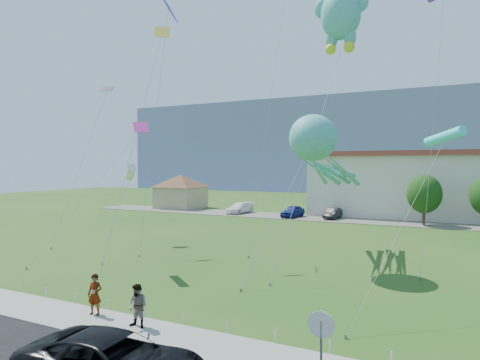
% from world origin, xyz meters
% --- Properties ---
extents(ground, '(160.00, 160.00, 0.00)m').
position_xyz_m(ground, '(0.00, 0.00, 0.00)').
color(ground, '#204A15').
rests_on(ground, ground).
extents(sidewalk, '(80.00, 2.50, 0.10)m').
position_xyz_m(sidewalk, '(0.00, -2.75, 0.05)').
color(sidewalk, gray).
rests_on(sidewalk, ground).
extents(parking_strip, '(70.00, 6.00, 0.06)m').
position_xyz_m(parking_strip, '(0.00, 35.00, 0.03)').
color(parking_strip, '#59544C').
rests_on(parking_strip, ground).
extents(hill_ridge, '(160.00, 50.00, 25.00)m').
position_xyz_m(hill_ridge, '(0.00, 120.00, 12.50)').
color(hill_ridge, slate).
rests_on(hill_ridge, ground).
extents(pavilion, '(9.20, 9.20, 5.00)m').
position_xyz_m(pavilion, '(-24.00, 38.00, 3.02)').
color(pavilion, tan).
rests_on(pavilion, ground).
extents(stop_sign, '(0.80, 0.07, 2.50)m').
position_xyz_m(stop_sign, '(9.50, -4.21, 1.87)').
color(stop_sign, slate).
rests_on(stop_sign, ground).
extents(rope_fence, '(26.05, 0.05, 0.50)m').
position_xyz_m(rope_fence, '(0.00, -1.30, 0.25)').
color(rope_fence, white).
rests_on(rope_fence, ground).
extents(tree_near, '(3.60, 3.60, 5.47)m').
position_xyz_m(tree_near, '(10.00, 34.00, 3.39)').
color(tree_near, '#3F2B19').
rests_on(tree_near, ground).
extents(pedestrian_left, '(0.72, 0.56, 1.74)m').
position_xyz_m(pedestrian_left, '(-0.91, -2.20, 0.97)').
color(pedestrian_left, gray).
rests_on(pedestrian_left, sidewalk).
extents(pedestrian_right, '(0.83, 0.65, 1.71)m').
position_xyz_m(pedestrian_right, '(1.69, -2.53, 0.95)').
color(pedestrian_right, gray).
rests_on(pedestrian_right, sidewalk).
extents(parked_car_white, '(2.61, 5.09, 1.41)m').
position_xyz_m(parked_car_white, '(-12.76, 35.43, 0.77)').
color(parked_car_white, white).
rests_on(parked_car_white, parking_strip).
extents(parked_car_blue, '(2.19, 4.40, 1.44)m').
position_xyz_m(parked_car_blue, '(-4.98, 34.48, 0.78)').
color(parked_car_blue, navy).
rests_on(parked_car_blue, parking_strip).
extents(parked_car_black, '(1.52, 3.89, 1.26)m').
position_xyz_m(parked_car_black, '(-0.16, 35.21, 0.69)').
color(parked_car_black, black).
rests_on(parked_car_black, parking_strip).
extents(octopus_kite, '(3.30, 14.12, 9.65)m').
position_xyz_m(octopus_kite, '(4.83, 11.86, 7.36)').
color(octopus_kite, teal).
rests_on(octopus_kite, ground).
extents(teddy_bear_kite, '(3.75, 10.01, 20.15)m').
position_xyz_m(teddy_bear_kite, '(5.59, 14.23, 17.33)').
color(teddy_bear_kite, teal).
rests_on(teddy_bear_kite, ground).
extents(small_kite_cyan, '(3.38, 8.83, 8.32)m').
position_xyz_m(small_kite_cyan, '(12.25, 7.82, 7.82)').
color(small_kite_cyan, '#34EAEE').
rests_on(small_kite_cyan, ground).
extents(small_kite_white, '(1.39, 5.32, 6.46)m').
position_xyz_m(small_kite_white, '(-5.01, 4.83, 5.99)').
color(small_kite_white, white).
rests_on(small_kite_white, ground).
extents(small_kite_blue, '(1.80, 5.23, 19.69)m').
position_xyz_m(small_kite_blue, '(-7.63, 12.41, 18.53)').
color(small_kite_blue, '#2924CC').
rests_on(small_kite_blue, ground).
extents(small_kite_yellow, '(1.76, 5.82, 16.67)m').
position_xyz_m(small_kite_yellow, '(-6.69, 9.49, 14.04)').
color(small_kite_yellow, yellow).
rests_on(small_kite_yellow, ground).
extents(small_kite_black, '(1.29, 7.49, 13.85)m').
position_xyz_m(small_kite_black, '(-15.44, 13.13, 11.73)').
color(small_kite_black, black).
rests_on(small_kite_black, ground).
extents(small_kite_pink, '(2.96, 8.97, 9.81)m').
position_xyz_m(small_kite_pink, '(-8.96, 9.39, 8.30)').
color(small_kite_pink, '#EF35A3').
rests_on(small_kite_pink, ground).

